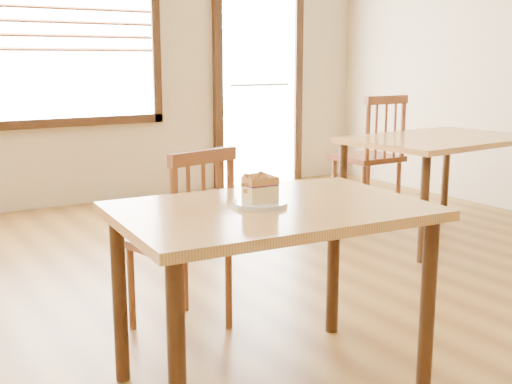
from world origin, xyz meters
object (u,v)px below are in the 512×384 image
(cafe_table_main, at_px, (271,231))
(cafe_chair_main, at_px, (184,240))
(plate, at_px, (260,204))
(cake_slice, at_px, (260,187))
(cafe_chair_second, at_px, (371,156))
(cafe_table_second, at_px, (439,148))

(cafe_table_main, bearing_deg, cafe_chair_main, 99.43)
(plate, xyz_separation_m, cake_slice, (0.00, 0.00, 0.07))
(cafe_chair_main, bearing_deg, cafe_table_main, 81.50)
(cafe_chair_second, xyz_separation_m, plate, (-2.32, -1.92, 0.23))
(cafe_table_main, relative_size, cafe_chair_second, 1.20)
(cafe_chair_main, height_order, cafe_table_second, cafe_chair_main)
(cafe_table_main, relative_size, cafe_table_second, 0.89)
(cafe_table_main, height_order, cafe_chair_second, cafe_chair_second)
(cafe_table_main, xyz_separation_m, plate, (-0.03, 0.03, 0.11))
(cafe_table_main, distance_m, cafe_chair_main, 0.69)
(cake_slice, bearing_deg, plate, -91.38)
(cafe_table_main, xyz_separation_m, cafe_chair_main, (-0.06, 0.66, -0.19))
(plate, distance_m, cake_slice, 0.07)
(cafe_table_main, relative_size, plate, 5.87)
(cafe_table_second, relative_size, plate, 6.61)
(cafe_table_second, bearing_deg, cafe_chair_main, -170.15)
(cafe_table_second, distance_m, cake_slice, 2.64)
(cake_slice, bearing_deg, cafe_chair_main, 96.45)
(cafe_chair_main, distance_m, plate, 0.70)
(cafe_chair_second, xyz_separation_m, cake_slice, (-2.32, -1.92, 0.30))
(cake_slice, bearing_deg, cafe_table_second, 31.91)
(cafe_table_main, distance_m, cafe_table_second, 2.62)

